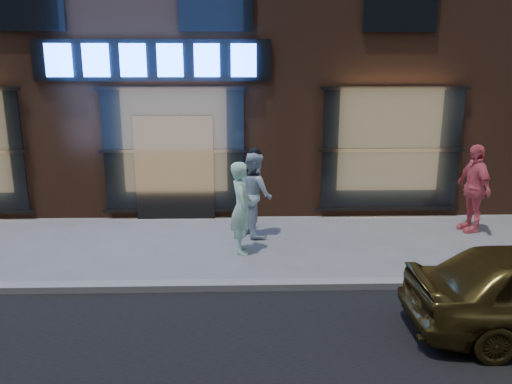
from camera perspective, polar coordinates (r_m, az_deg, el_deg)
ground at (r=8.28m, az=-12.51°, el=-10.88°), size 90.00×90.00×0.00m
curb at (r=8.25m, az=-12.53°, el=-10.50°), size 60.00×0.25×0.12m
storefront_building at (r=15.53m, az=-7.83°, el=20.17°), size 30.20×8.28×10.30m
man_bowtie at (r=9.40m, az=-1.67°, el=-1.80°), size 0.46×0.67×1.76m
man_cap at (r=10.39m, az=-0.17°, el=-0.22°), size 0.95×1.05×1.78m
passerby at (r=11.61m, az=23.59°, el=0.41°), size 0.60×1.16×1.89m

